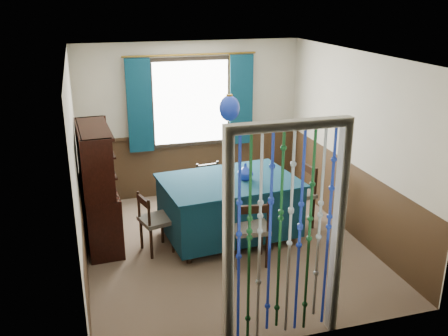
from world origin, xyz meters
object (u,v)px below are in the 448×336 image
object	(u,v)px
sideboard	(99,203)
bowl_shelf	(102,169)
dining_table	(229,205)
chair_right	(299,193)
chair_left	(154,221)
vase_table	(245,172)
chair_near	(251,229)
pendant_lamp	(229,108)
chair_far	(211,189)
vase_sideboard	(101,173)

from	to	relation	value
sideboard	bowl_shelf	size ratio (longest dim) A/B	7.39
dining_table	chair_right	distance (m)	1.09
sideboard	chair_left	bearing A→B (deg)	-38.33
vase_table	bowl_shelf	bearing A→B (deg)	175.16
dining_table	bowl_shelf	bearing A→B (deg)	170.75
sideboard	vase_table	distance (m)	1.98
vase_table	chair_right	bearing A→B (deg)	11.54
sideboard	vase_table	xyz separation A→B (m)	(1.89, -0.42, 0.39)
chair_left	chair_right	xyz separation A→B (m)	(2.11, 0.22, 0.05)
sideboard	chair_near	bearing A→B (deg)	-35.33
chair_left	pendant_lamp	bearing A→B (deg)	79.53
chair_far	pendant_lamp	world-z (taller)	pendant_lamp
vase_sideboard	chair_right	bearing A→B (deg)	-9.92
pendant_lamp	chair_near	bearing A→B (deg)	-85.36
chair_far	bowl_shelf	size ratio (longest dim) A/B	3.73
sideboard	vase_sideboard	xyz separation A→B (m)	(0.06, 0.23, 0.33)
bowl_shelf	vase_sideboard	bearing A→B (deg)	90.00
chair_near	vase_table	bearing A→B (deg)	85.55
chair_left	bowl_shelf	distance (m)	0.93
dining_table	sideboard	distance (m)	1.73
pendant_lamp	vase_table	bearing A→B (deg)	-14.10
vase_table	vase_sideboard	distance (m)	1.95
vase_table	vase_sideboard	size ratio (longest dim) A/B	1.04
chair_near	vase_sideboard	size ratio (longest dim) A/B	4.58
chair_right	vase_sideboard	distance (m)	2.78
vase_table	vase_sideboard	xyz separation A→B (m)	(-1.83, 0.65, -0.06)
pendant_lamp	bowl_shelf	xyz separation A→B (m)	(-1.62, 0.10, -0.70)
bowl_shelf	vase_table	bearing A→B (deg)	-4.84
sideboard	chair_right	bearing A→B (deg)	-7.97
chair_right	bowl_shelf	xyz separation A→B (m)	(-2.71, -0.02, 0.64)
chair_right	pendant_lamp	world-z (taller)	pendant_lamp
chair_far	bowl_shelf	bearing A→B (deg)	15.31
chair_left	sideboard	xyz separation A→B (m)	(-0.65, 0.46, 0.13)
pendant_lamp	vase_sideboard	distance (m)	1.96
chair_far	chair_left	xyz separation A→B (m)	(-0.98, -0.86, 0.00)
bowl_shelf	chair_far	bearing A→B (deg)	22.68
chair_right	vase_sideboard	world-z (taller)	vase_sideboard
chair_left	bowl_shelf	world-z (taller)	bowl_shelf
dining_table	chair_near	xyz separation A→B (m)	(0.06, -0.74, -0.02)
chair_near	dining_table	bearing A→B (deg)	102.42
chair_near	vase_sideboard	xyz separation A→B (m)	(-1.68, 1.34, 0.43)
chair_left	vase_table	world-z (taller)	vase_table
vase_sideboard	pendant_lamp	bearing A→B (deg)	-20.25
bowl_shelf	vase_sideboard	world-z (taller)	bowl_shelf
chair_left	vase_sideboard	distance (m)	1.03
chair_near	chair_left	world-z (taller)	chair_near
chair_left	bowl_shelf	size ratio (longest dim) A/B	3.73
chair_right	sideboard	xyz separation A→B (m)	(-2.77, 0.24, 0.08)
dining_table	bowl_shelf	xyz separation A→B (m)	(-1.62, 0.10, 0.64)
pendant_lamp	vase_sideboard	size ratio (longest dim) A/B	4.42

